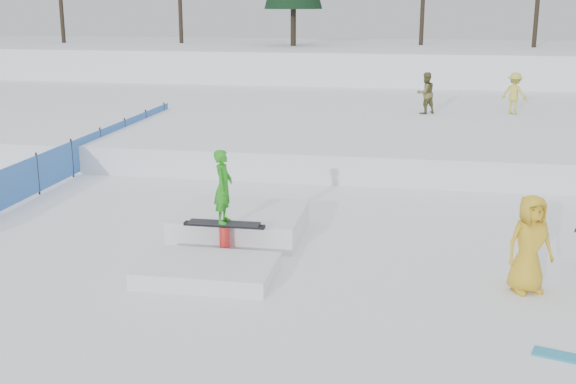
% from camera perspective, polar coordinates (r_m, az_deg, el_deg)
% --- Properties ---
extents(ground, '(120.00, 120.00, 0.00)m').
position_cam_1_polar(ground, '(13.10, -3.74, -6.77)').
color(ground, white).
extents(snow_berm, '(60.00, 14.00, 2.40)m').
position_cam_1_polar(snow_berm, '(42.07, 6.23, 9.84)').
color(snow_berm, white).
rests_on(snow_berm, ground).
extents(snow_midrise, '(50.00, 18.00, 0.80)m').
position_cam_1_polar(snow_midrise, '(28.32, 4.08, 5.84)').
color(snow_midrise, white).
rests_on(snow_midrise, ground).
extents(safety_fence, '(0.05, 16.00, 1.10)m').
position_cam_1_polar(safety_fence, '(21.15, -16.69, 2.57)').
color(safety_fence, '#3369B9').
rests_on(safety_fence, ground).
extents(walker_olive, '(0.93, 0.89, 1.51)m').
position_cam_1_polar(walker_olive, '(27.12, 10.82, 7.68)').
color(walker_olive, brown).
rests_on(walker_olive, snow_midrise).
extents(walker_ygreen, '(1.13, 1.00, 1.52)m').
position_cam_1_polar(walker_ygreen, '(27.77, 17.46, 7.43)').
color(walker_ygreen, gold).
rests_on(walker_ygreen, snow_midrise).
extents(spectator_yellow, '(0.98, 0.83, 1.71)m').
position_cam_1_polar(spectator_yellow, '(12.87, 18.55, -3.91)').
color(spectator_yellow, gold).
rests_on(spectator_yellow, ground).
extents(jib_rail_feature, '(2.60, 4.40, 2.11)m').
position_cam_1_polar(jib_rail_feature, '(14.64, -4.44, -3.17)').
color(jib_rail_feature, white).
rests_on(jib_rail_feature, ground).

